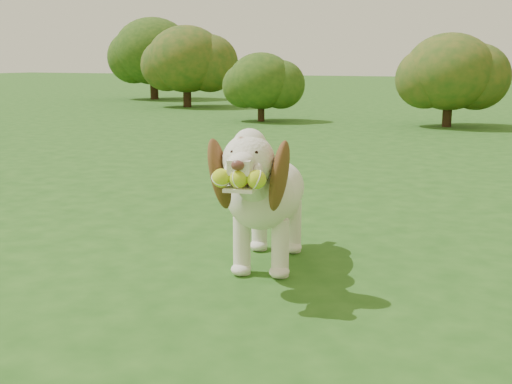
% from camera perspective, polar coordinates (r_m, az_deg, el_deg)
% --- Properties ---
extents(ground, '(80.00, 80.00, 0.00)m').
position_cam_1_polar(ground, '(3.10, 7.94, -9.67)').
color(ground, '#214E16').
rests_on(ground, ground).
extents(dog, '(0.59, 1.24, 0.81)m').
position_cam_1_polar(dog, '(3.44, 0.87, 0.10)').
color(dog, white).
rests_on(dog, ground).
extents(shrub_a, '(1.20, 1.20, 1.25)m').
position_cam_1_polar(shrub_a, '(11.84, 0.46, 9.84)').
color(shrub_a, '#382314').
rests_on(shrub_a, ground).
extents(shrub_e, '(1.84, 1.84, 1.91)m').
position_cam_1_polar(shrub_e, '(15.52, -6.20, 11.66)').
color(shrub_e, '#382314').
rests_on(shrub_e, ground).
extents(shrub_g, '(2.20, 2.20, 2.28)m').
position_cam_1_polar(shrub_g, '(18.66, -9.14, 12.25)').
color(shrub_g, '#382314').
rests_on(shrub_g, ground).
extents(shrub_b, '(1.50, 1.50, 1.56)m').
position_cam_1_polar(shrub_b, '(11.32, 16.84, 10.19)').
color(shrub_b, '#382314').
rests_on(shrub_b, ground).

